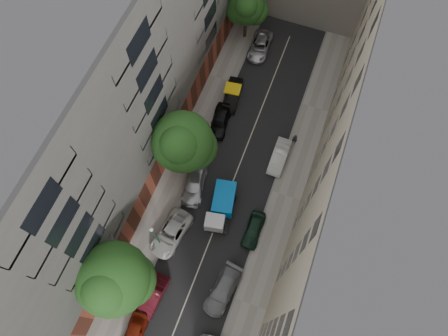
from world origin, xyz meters
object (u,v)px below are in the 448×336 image
at_px(car_left_5, 232,95).
at_px(lamp_post, 155,235).
at_px(car_right_1, 223,290).
at_px(car_left_4, 220,121).
at_px(tarp_truck, 221,206).
at_px(car_left_6, 260,46).
at_px(pedestrian, 295,139).
at_px(car_left_2, 171,233).
at_px(car_left_3, 195,184).
at_px(tree_near, 114,281).
at_px(tree_far, 247,8).
at_px(car_right_3, 279,157).
at_px(tree_mid, 183,144).
at_px(car_right_2, 254,230).
at_px(car_left_0, 133,336).
at_px(car_left_1, 154,296).

height_order(car_left_5, lamp_post, lamp_post).
bearing_deg(car_right_1, car_left_4, 119.21).
bearing_deg(car_right_1, tarp_truck, 119.17).
bearing_deg(car_left_6, pedestrian, -57.97).
xyz_separation_m(car_left_2, pedestrian, (8.10, 13.68, 0.20)).
distance_m(car_left_3, tree_near, 12.80).
relative_size(car_left_5, lamp_post, 0.80).
relative_size(car_left_6, tree_far, 0.71).
bearing_deg(car_left_2, car_left_5, 98.57).
relative_size(car_left_4, lamp_post, 0.79).
bearing_deg(car_left_3, car_left_6, 78.25).
distance_m(car_right_3, tree_far, 17.00).
distance_m(car_right_1, pedestrian, 16.89).
bearing_deg(tree_mid, car_left_2, -82.16).
distance_m(car_right_2, pedestrian, 10.65).
bearing_deg(car_right_2, car_left_2, -157.11).
relative_size(car_left_0, car_right_2, 1.03).
relative_size(car_left_3, car_right_2, 1.28).
xyz_separation_m(car_left_4, tree_near, (-1.42, -19.08, 5.39)).
distance_m(car_left_6, pedestrian, 12.87).
xyz_separation_m(car_left_2, car_right_1, (6.40, -3.12, 0.01)).
height_order(car_left_1, lamp_post, lamp_post).
relative_size(car_left_2, car_right_3, 1.19).
relative_size(tarp_truck, car_left_5, 1.16).
bearing_deg(lamp_post, car_left_6, 86.86).
height_order(tarp_truck, car_left_2, tarp_truck).
relative_size(car_right_2, lamp_post, 0.69).
relative_size(car_right_2, tree_near, 0.42).
xyz_separation_m(car_left_5, lamp_post, (-0.73, -17.89, 2.92)).
xyz_separation_m(car_left_5, car_right_2, (7.07, -13.60, -0.07)).
bearing_deg(car_left_1, car_left_4, 96.59).
bearing_deg(tree_near, pedestrian, 64.20).
xyz_separation_m(car_left_6, lamp_post, (-1.40, -25.49, 2.98)).
bearing_deg(car_right_1, tree_near, -152.11).
height_order(car_left_2, car_right_3, same).
xyz_separation_m(car_right_1, tree_near, (-7.82, -2.88, 5.43)).
height_order(car_left_3, pedestrian, pedestrian).
height_order(car_left_0, tree_near, tree_near).
relative_size(car_right_3, tree_near, 0.46).
bearing_deg(car_left_6, car_left_0, -92.95).
height_order(car_left_5, pedestrian, pedestrian).
bearing_deg(car_left_2, car_left_6, 97.12).
bearing_deg(car_left_0, car_left_5, 85.79).
height_order(car_left_4, tree_near, tree_near).
xyz_separation_m(car_left_3, car_right_3, (7.00, 5.80, -0.02)).
bearing_deg(car_left_3, car_right_1, -64.12).
bearing_deg(car_right_1, tree_mid, 134.66).
bearing_deg(car_right_2, car_left_0, -118.40).
bearing_deg(tree_near, car_left_4, 85.75).
bearing_deg(tree_near, lamp_post, 80.29).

